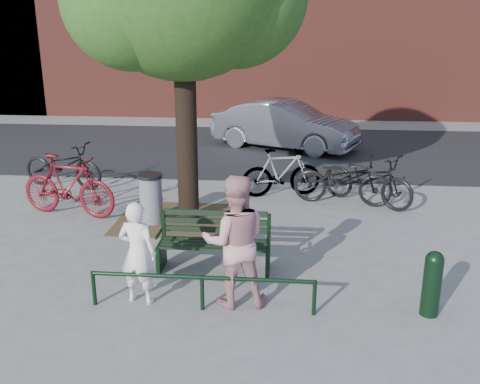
# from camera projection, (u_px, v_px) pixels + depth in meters

# --- Properties ---
(ground) EXTENTS (90.00, 90.00, 0.00)m
(ground) POSITION_uv_depth(u_px,v_px,m) (214.00, 271.00, 8.41)
(ground) COLOR gray
(ground) RESTS_ON ground
(dirt_pit) EXTENTS (2.40, 2.00, 0.02)m
(dirt_pit) POSITION_uv_depth(u_px,v_px,m) (179.00, 219.00, 10.58)
(dirt_pit) COLOR brown
(dirt_pit) RESTS_ON ground
(road) EXTENTS (40.00, 7.00, 0.01)m
(road) POSITION_uv_depth(u_px,v_px,m) (251.00, 149.00, 16.47)
(road) COLOR black
(road) RESTS_ON ground
(park_bench) EXTENTS (1.74, 0.54, 0.97)m
(park_bench) POSITION_uv_depth(u_px,v_px,m) (215.00, 240.00, 8.34)
(park_bench) COLOR black
(park_bench) RESTS_ON ground
(guard_railing) EXTENTS (3.06, 0.06, 0.51)m
(guard_railing) POSITION_uv_depth(u_px,v_px,m) (202.00, 283.00, 7.14)
(guard_railing) COLOR black
(guard_railing) RESTS_ON ground
(person_left) EXTENTS (0.59, 0.44, 1.47)m
(person_left) POSITION_uv_depth(u_px,v_px,m) (138.00, 253.00, 7.26)
(person_left) COLOR white
(person_left) RESTS_ON ground
(person_right) EXTENTS (1.00, 0.84, 1.85)m
(person_right) POSITION_uv_depth(u_px,v_px,m) (235.00, 241.00, 7.16)
(person_right) COLOR #C8898B
(person_right) RESTS_ON ground
(bollard) EXTENTS (0.24, 0.24, 0.91)m
(bollard) POSITION_uv_depth(u_px,v_px,m) (432.00, 281.00, 7.00)
(bollard) COLOR black
(bollard) RESTS_ON ground
(litter_bin) EXTENTS (0.48, 0.48, 0.98)m
(litter_bin) POSITION_uv_depth(u_px,v_px,m) (151.00, 198.00, 10.28)
(litter_bin) COLOR gray
(litter_bin) RESTS_ON ground
(bicycle_a) EXTENTS (2.16, 1.14, 1.08)m
(bicycle_a) POSITION_uv_depth(u_px,v_px,m) (63.00, 165.00, 12.53)
(bicycle_a) COLOR black
(bicycle_a) RESTS_ON ground
(bicycle_b) EXTENTS (2.15, 1.01, 1.25)m
(bicycle_b) POSITION_uv_depth(u_px,v_px,m) (68.00, 186.00, 10.65)
(bicycle_b) COLOR #5A0C14
(bicycle_b) RESTS_ON ground
(bicycle_c) EXTENTS (2.18, 1.06, 1.10)m
(bicycle_c) POSITION_uv_depth(u_px,v_px,m) (343.00, 179.00, 11.36)
(bicycle_c) COLOR black
(bicycle_c) RESTS_ON ground
(bicycle_d) EXTENTS (1.88, 0.95, 1.08)m
(bicycle_d) POSITION_uv_depth(u_px,v_px,m) (281.00, 173.00, 11.89)
(bicycle_d) COLOR gray
(bicycle_d) RESTS_ON ground
(bicycle_e) EXTENTS (2.14, 1.87, 1.12)m
(bicycle_e) POSITION_uv_depth(u_px,v_px,m) (367.00, 179.00, 11.36)
(bicycle_e) COLOR black
(bicycle_e) RESTS_ON ground
(parked_car) EXTENTS (4.70, 3.22, 1.47)m
(parked_car) POSITION_uv_depth(u_px,v_px,m) (285.00, 125.00, 16.38)
(parked_car) COLOR gray
(parked_car) RESTS_ON ground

